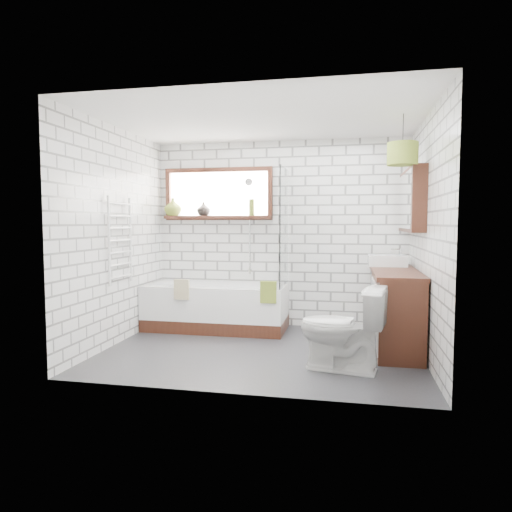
% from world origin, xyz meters
% --- Properties ---
extents(floor, '(3.40, 2.60, 0.01)m').
position_xyz_m(floor, '(0.00, 0.00, -0.01)').
color(floor, '#27272A').
rests_on(floor, ground).
extents(ceiling, '(3.40, 2.60, 0.01)m').
position_xyz_m(ceiling, '(0.00, 0.00, 2.50)').
color(ceiling, white).
rests_on(ceiling, ground).
extents(wall_back, '(3.40, 0.01, 2.50)m').
position_xyz_m(wall_back, '(0.00, 1.30, 1.25)').
color(wall_back, white).
rests_on(wall_back, ground).
extents(wall_front, '(3.40, 0.01, 2.50)m').
position_xyz_m(wall_front, '(0.00, -1.30, 1.25)').
color(wall_front, white).
rests_on(wall_front, ground).
extents(wall_left, '(0.01, 2.60, 2.50)m').
position_xyz_m(wall_left, '(-1.70, 0.00, 1.25)').
color(wall_left, white).
rests_on(wall_left, ground).
extents(wall_right, '(0.01, 2.60, 2.50)m').
position_xyz_m(wall_right, '(1.70, 0.00, 1.25)').
color(wall_right, white).
rests_on(wall_right, ground).
extents(window, '(1.52, 0.16, 0.68)m').
position_xyz_m(window, '(-0.85, 1.26, 1.80)').
color(window, black).
rests_on(window, wall_back).
extents(towel_radiator, '(0.06, 0.52, 1.00)m').
position_xyz_m(towel_radiator, '(-1.66, 0.00, 1.20)').
color(towel_radiator, white).
rests_on(towel_radiator, wall_left).
extents(mirror_cabinet, '(0.16, 1.20, 0.70)m').
position_xyz_m(mirror_cabinet, '(1.62, 0.60, 1.65)').
color(mirror_cabinet, black).
rests_on(mirror_cabinet, wall_right).
extents(shower_riser, '(0.02, 0.02, 1.30)m').
position_xyz_m(shower_riser, '(-0.40, 1.26, 1.35)').
color(shower_riser, silver).
rests_on(shower_riser, wall_back).
extents(bathtub, '(1.83, 0.81, 0.59)m').
position_xyz_m(bathtub, '(-0.77, 0.90, 0.30)').
color(bathtub, white).
rests_on(bathtub, floor).
extents(shower_screen, '(0.02, 0.72, 1.50)m').
position_xyz_m(shower_screen, '(0.12, 0.90, 1.34)').
color(shower_screen, white).
rests_on(shower_screen, bathtub).
extents(towel_green, '(0.19, 0.05, 0.26)m').
position_xyz_m(towel_green, '(-0.01, 0.49, 0.57)').
color(towel_green, olive).
rests_on(towel_green, bathtub).
extents(towel_beige, '(0.19, 0.05, 0.25)m').
position_xyz_m(towel_beige, '(-1.10, 0.49, 0.57)').
color(towel_beige, '#C1B586').
rests_on(towel_beige, bathtub).
extents(vanity, '(0.49, 1.53, 0.88)m').
position_xyz_m(vanity, '(1.45, 0.43, 0.44)').
color(vanity, black).
rests_on(vanity, floor).
extents(basin, '(0.45, 0.39, 0.13)m').
position_xyz_m(basin, '(1.39, 0.93, 0.94)').
color(basin, white).
rests_on(basin, vanity).
extents(tap, '(0.04, 0.04, 0.16)m').
position_xyz_m(tap, '(1.55, 0.93, 1.01)').
color(tap, silver).
rests_on(tap, vanity).
extents(toilet, '(0.59, 0.87, 0.81)m').
position_xyz_m(toilet, '(0.87, -0.51, 0.41)').
color(toilet, white).
rests_on(toilet, floor).
extents(vase_olive, '(0.29, 0.29, 0.25)m').
position_xyz_m(vase_olive, '(-1.50, 1.23, 1.60)').
color(vase_olive, olive).
rests_on(vase_olive, window).
extents(vase_dark, '(0.20, 0.20, 0.19)m').
position_xyz_m(vase_dark, '(-1.05, 1.23, 1.58)').
color(vase_dark, black).
rests_on(vase_dark, window).
extents(bottle, '(0.09, 0.09, 0.22)m').
position_xyz_m(bottle, '(-0.37, 1.23, 1.59)').
color(bottle, olive).
rests_on(bottle, window).
extents(pendant, '(0.31, 0.31, 0.23)m').
position_xyz_m(pendant, '(1.45, 0.04, 2.10)').
color(pendant, olive).
rests_on(pendant, ceiling).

